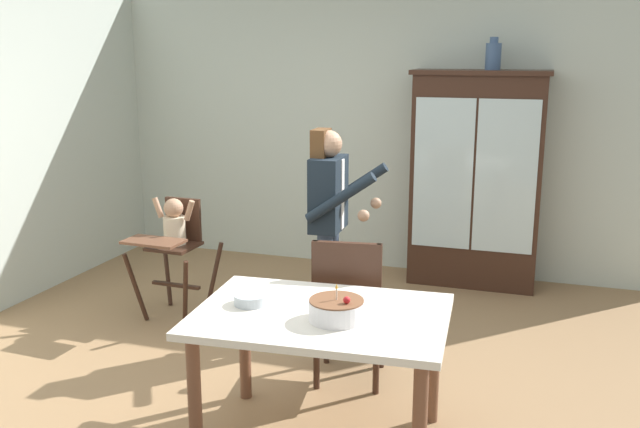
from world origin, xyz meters
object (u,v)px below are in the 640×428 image
at_px(birthday_cake, 337,310).
at_px(serving_bowl, 251,299).
at_px(ceramic_vase, 493,55).
at_px(dining_table, 321,331).
at_px(dining_chair_far_side, 348,302).
at_px(adult_person, 329,209).
at_px(china_cabinet, 476,179).
at_px(high_chair_with_toddler, 174,236).

relative_size(birthday_cake, serving_bowl, 1.56).
bearing_deg(ceramic_vase, dining_table, -101.09).
xyz_separation_m(ceramic_vase, dining_chair_far_side, (-0.61, -2.25, -1.46)).
distance_m(ceramic_vase, serving_bowl, 3.32).
xyz_separation_m(serving_bowl, dining_chair_far_side, (0.35, 0.67, -0.21)).
height_order(adult_person, birthday_cake, adult_person).
xyz_separation_m(adult_person, birthday_cake, (0.48, -1.41, -0.17)).
bearing_deg(china_cabinet, serving_bowl, -106.70).
bearing_deg(dining_table, adult_person, 105.59).
bearing_deg(adult_person, high_chair_with_toddler, 86.34).
relative_size(serving_bowl, dining_chair_far_side, 0.19).
bearing_deg(serving_bowl, china_cabinet, 73.30).
bearing_deg(high_chair_with_toddler, china_cabinet, 37.96).
bearing_deg(high_chair_with_toddler, ceramic_vase, 36.95).
distance_m(birthday_cake, serving_bowl, 0.50).
bearing_deg(adult_person, serving_bowl, 177.52).
bearing_deg(dining_chair_far_side, high_chair_with_toddler, -31.74).
relative_size(high_chair_with_toddler, adult_person, 0.62).
bearing_deg(serving_bowl, dining_table, 0.76).
xyz_separation_m(china_cabinet, high_chair_with_toddler, (-2.14, -1.53, -0.30)).
xyz_separation_m(ceramic_vase, serving_bowl, (-0.96, -2.92, -1.25)).
bearing_deg(dining_chair_far_side, serving_bowl, 54.45).
xyz_separation_m(china_cabinet, ceramic_vase, (0.09, 0.00, 1.06)).
bearing_deg(china_cabinet, dining_chair_far_side, -103.12).
distance_m(adult_person, birthday_cake, 1.50).
bearing_deg(birthday_cake, high_chair_with_toddler, 140.41).
relative_size(adult_person, birthday_cake, 5.47).
distance_m(china_cabinet, serving_bowl, 3.05).
height_order(high_chair_with_toddler, serving_bowl, high_chair_with_toddler).
relative_size(ceramic_vase, high_chair_with_toddler, 0.28).
bearing_deg(adult_person, birthday_cake, -162.93).
relative_size(ceramic_vase, adult_person, 0.18).
height_order(dining_table, dining_chair_far_side, dining_chair_far_side).
bearing_deg(birthday_cake, dining_chair_far_side, 101.13).
distance_m(dining_table, serving_bowl, 0.41).
bearing_deg(china_cabinet, birthday_cake, -97.19).
relative_size(china_cabinet, serving_bowl, 10.54).
distance_m(high_chair_with_toddler, dining_chair_far_side, 1.77).
bearing_deg(dining_chair_far_side, adult_person, -71.39).
xyz_separation_m(high_chair_with_toddler, serving_bowl, (1.26, -1.39, 0.11)).
height_order(china_cabinet, ceramic_vase, ceramic_vase).
xyz_separation_m(china_cabinet, adult_person, (-0.86, -1.58, 0.01)).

